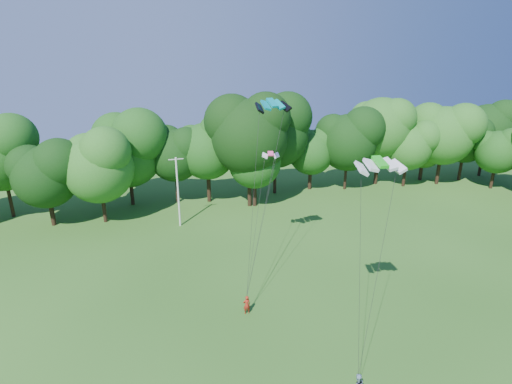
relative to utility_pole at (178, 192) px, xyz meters
name	(u,v)px	position (x,y,z in m)	size (l,w,h in m)	color
utility_pole	(178,192)	(0.00, 0.00, 0.00)	(1.63, 0.20, 8.16)	silver
kite_flyer_left	(247,305)	(2.74, -18.21, -3.43)	(0.56, 0.37, 1.54)	#A12514
kite_teal	(272,103)	(6.44, -13.10, 11.08)	(2.92, 1.59, 0.68)	#047E85
kite_green	(380,162)	(9.14, -24.09, 8.86)	(2.92, 1.58, 0.49)	green
kite_pink	(271,153)	(7.51, -9.88, 6.16)	(1.70, 1.13, 0.31)	#FF4688
tree_back_center	(249,134)	(9.53, 3.70, 5.33)	(10.48, 10.48, 15.25)	#311F13
tree_back_east	(425,142)	(38.55, 6.52, 1.82)	(6.63, 6.63, 9.64)	#331D14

